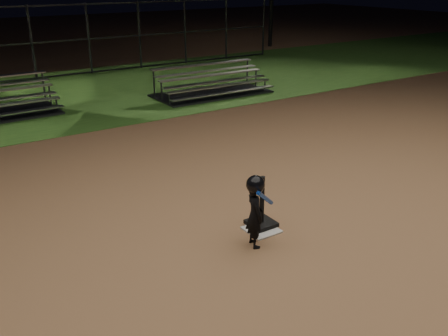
% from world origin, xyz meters
% --- Properties ---
extents(ground, '(80.00, 80.00, 0.00)m').
position_xyz_m(ground, '(0.00, 0.00, 0.00)').
color(ground, '#946743').
rests_on(ground, ground).
extents(grass_strip, '(60.00, 8.00, 0.01)m').
position_xyz_m(grass_strip, '(0.00, 10.00, 0.01)').
color(grass_strip, '#2E591C').
rests_on(grass_strip, ground).
extents(home_plate, '(0.45, 0.45, 0.02)m').
position_xyz_m(home_plate, '(0.00, 0.00, 0.01)').
color(home_plate, beige).
rests_on(home_plate, ground).
extents(batting_tee, '(0.38, 0.38, 0.78)m').
position_xyz_m(batting_tee, '(0.07, 0.10, 0.17)').
color(batting_tee, black).
rests_on(batting_tee, home_plate).
extents(child_batter, '(0.50, 0.51, 1.04)m').
position_xyz_m(child_batter, '(-0.34, -0.27, 0.55)').
color(child_batter, black).
rests_on(child_batter, ground).
extents(bleacher_right, '(3.54, 1.74, 0.86)m').
position_xyz_m(bleacher_right, '(3.92, 7.64, 0.18)').
color(bleacher_right, '#A3A3A7').
rests_on(bleacher_right, ground).
extents(backstop_fence, '(20.08, 0.08, 2.50)m').
position_xyz_m(backstop_fence, '(0.00, 13.00, 1.25)').
color(backstop_fence, '#38383D').
rests_on(backstop_fence, ground).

